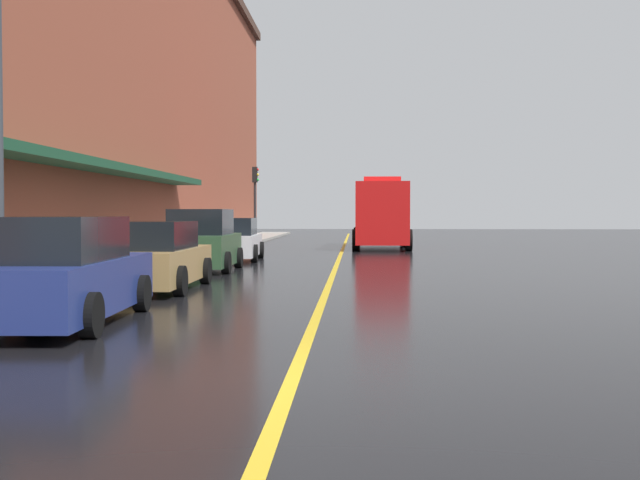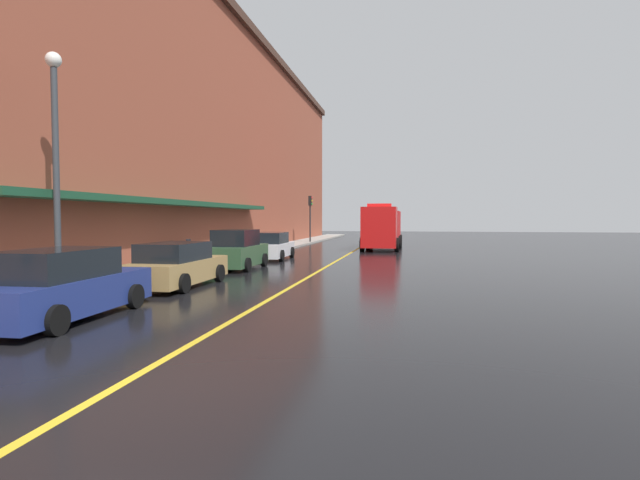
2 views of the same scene
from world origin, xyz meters
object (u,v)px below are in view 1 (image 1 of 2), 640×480
object	(u,v)px
parked_car_1	(152,257)
parked_car_3	(232,240)
fire_truck	(381,216)
parked_car_2	(202,242)
traffic_light_near	(255,189)
parking_meter_2	(136,238)
parked_car_0	(59,274)
parking_meter_0	(161,235)

from	to	relation	value
parked_car_1	parked_car_3	size ratio (longest dim) A/B	1.06
parked_car_3	fire_truck	xyz separation A→B (m)	(5.77, 10.76, 0.88)
parked_car_1	parked_car_2	size ratio (longest dim) A/B	1.14
parked_car_3	traffic_light_near	distance (m)	17.85
fire_truck	parking_meter_2	size ratio (longest dim) A/B	6.69
parked_car_1	parking_meter_2	xyz separation A→B (m)	(-1.42, 3.80, 0.33)
parked_car_0	parked_car_2	xyz separation A→B (m)	(-0.00, 11.51, 0.07)
parked_car_1	parking_meter_0	xyz separation A→B (m)	(-1.42, 6.54, 0.33)
parking_meter_0	traffic_light_near	distance (m)	22.44
parked_car_0	parking_meter_0	distance (m)	12.20
parked_car_0	parking_meter_2	size ratio (longest dim) A/B	3.70
parked_car_2	parking_meter_2	distance (m)	2.57
parked_car_0	parked_car_2	bearing A→B (deg)	-2.13
parked_car_1	parked_car_3	xyz separation A→B (m)	(0.03, 11.26, 0.01)
parked_car_3	parking_meter_2	world-z (taller)	parked_car_3
parking_meter_0	parking_meter_2	xyz separation A→B (m)	(0.00, -2.75, 0.00)
parked_car_0	fire_truck	xyz separation A→B (m)	(5.83, 27.58, 0.84)
parked_car_1	parking_meter_2	world-z (taller)	parked_car_1
fire_truck	traffic_light_near	size ratio (longest dim) A/B	2.07
parked_car_2	parking_meter_2	xyz separation A→B (m)	(-1.40, -2.14, 0.21)
traffic_light_near	parked_car_2	bearing A→B (deg)	-86.67
parked_car_2	parked_car_3	xyz separation A→B (m)	(0.06, 5.32, -0.12)
parking_meter_2	traffic_light_near	xyz separation A→B (m)	(0.06, 25.09, 2.10)
parking_meter_2	traffic_light_near	bearing A→B (deg)	89.86
parked_car_0	parked_car_1	size ratio (longest dim) A/B	1.03
parking_meter_0	parking_meter_2	world-z (taller)	same
parked_car_0	parking_meter_2	bearing A→B (deg)	6.37
parked_car_2	traffic_light_near	world-z (taller)	traffic_light_near
parked_car_0	parked_car_3	distance (m)	16.83
parking_meter_0	traffic_light_near	world-z (taller)	traffic_light_near
parked_car_1	traffic_light_near	world-z (taller)	traffic_light_near
parked_car_3	traffic_light_near	bearing A→B (deg)	2.28
parked_car_1	fire_truck	xyz separation A→B (m)	(5.81, 22.01, 0.89)
parked_car_1	parked_car_3	world-z (taller)	parked_car_3
fire_truck	parked_car_1	bearing A→B (deg)	-13.95
fire_truck	parking_meter_0	world-z (taller)	fire_truck
parked_car_3	parking_meter_2	size ratio (longest dim) A/B	3.38
parking_meter_2	parked_car_3	bearing A→B (deg)	78.94
parked_car_0	parking_meter_0	bearing A→B (deg)	4.45
parked_car_2	traffic_light_near	distance (m)	23.10
parked_car_2	fire_truck	bearing A→B (deg)	-20.66
parked_car_3	parking_meter_0	world-z (taller)	parked_car_3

